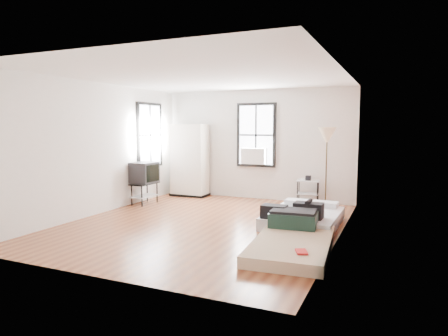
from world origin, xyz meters
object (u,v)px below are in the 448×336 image
at_px(side_table, 308,185).
at_px(tv_stand, 144,174).
at_px(mattress_main, 303,217).
at_px(floor_lamp, 327,139).
at_px(wardrobe, 190,160).
at_px(mattress_bare, 293,238).

xyz_separation_m(side_table, tv_stand, (-3.63, -1.54, 0.26)).
distance_m(mattress_main, tv_stand, 4.03).
xyz_separation_m(mattress_main, side_table, (-0.33, 2.02, 0.32)).
relative_size(side_table, floor_lamp, 0.37).
xyz_separation_m(wardrobe, side_table, (3.19, 0.07, -0.49)).
relative_size(mattress_main, floor_lamp, 0.96).
bearing_deg(floor_lamp, mattress_main, -96.39).
xyz_separation_m(mattress_main, floor_lamp, (0.17, 1.50, 1.44)).
height_order(floor_lamp, tv_stand, floor_lamp).
xyz_separation_m(mattress_bare, floor_lamp, (0.00, 2.95, 1.46)).
distance_m(floor_lamp, tv_stand, 4.34).
height_order(mattress_bare, floor_lamp, floor_lamp).
distance_m(mattress_main, wardrobe, 4.11).
distance_m(mattress_main, mattress_bare, 1.46).
xyz_separation_m(wardrobe, floor_lamp, (3.69, -0.45, 0.63)).
distance_m(wardrobe, side_table, 3.23).
height_order(wardrobe, side_table, wardrobe).
bearing_deg(mattress_bare, mattress_main, 91.72).
xyz_separation_m(floor_lamp, tv_stand, (-4.13, -1.02, -0.87)).
xyz_separation_m(wardrobe, tv_stand, (-0.44, -1.47, -0.23)).
relative_size(mattress_bare, tv_stand, 2.17).
distance_m(mattress_bare, floor_lamp, 3.29).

